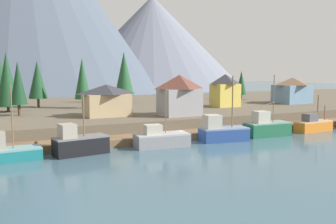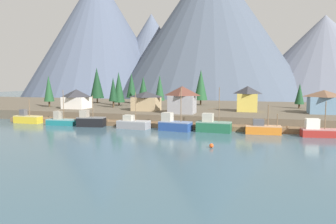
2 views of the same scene
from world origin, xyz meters
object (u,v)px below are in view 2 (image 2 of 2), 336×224
at_px(fishing_boat_yellow, 28,119).
at_px(house_tan, 146,101).
at_px(conifer_mid_right, 119,87).
at_px(channel_buoy, 211,146).
at_px(conifer_back_right, 97,83).
at_px(house_yellow, 247,99).
at_px(conifer_near_right, 113,89).
at_px(fishing_boat_blue, 174,124).
at_px(house_white, 77,99).
at_px(fishing_boat_teal, 61,121).
at_px(conifer_far_left, 160,88).
at_px(conifer_back_left, 132,85).
at_px(fishing_boat_red, 319,131).
at_px(fishing_boat_grey, 133,124).
at_px(conifer_mid_left, 143,88).
at_px(house_grey, 182,99).
at_px(conifer_centre, 49,89).
at_px(house_blue, 324,102).
at_px(fishing_boat_green, 213,125).
at_px(conifer_near_left, 201,85).
at_px(fishing_boat_orange, 262,129).
at_px(fishing_boat_black, 90,121).

distance_m(fishing_boat_yellow, house_tan, 30.51).
height_order(house_tan, conifer_mid_right, conifer_mid_right).
bearing_deg(channel_buoy, conifer_back_right, 133.07).
distance_m(house_yellow, conifer_near_right, 39.75).
height_order(fishing_boat_blue, house_white, fishing_boat_blue).
height_order(fishing_boat_teal, conifer_far_left, conifer_far_left).
relative_size(conifer_mid_right, channel_buoy, 15.48).
bearing_deg(fishing_boat_yellow, conifer_back_left, 75.22).
height_order(fishing_boat_red, conifer_near_right, conifer_near_right).
height_order(fishing_boat_grey, conifer_mid_left, conifer_mid_left).
distance_m(house_grey, conifer_centre, 44.76).
bearing_deg(house_blue, conifer_centre, -178.33).
distance_m(fishing_boat_green, conifer_far_left, 37.13).
bearing_deg(conifer_mid_left, conifer_far_left, -36.77).
xyz_separation_m(conifer_near_right, conifer_far_left, (12.39, 7.62, 0.43)).
xyz_separation_m(conifer_near_left, conifer_near_right, (-23.95, -15.98, -1.28)).
distance_m(conifer_near_right, conifer_centre, 20.28).
distance_m(conifer_back_left, conifer_centre, 29.29).
height_order(fishing_boat_orange, house_yellow, house_yellow).
bearing_deg(house_white, house_yellow, 5.25).
relative_size(fishing_boat_teal, conifer_far_left, 0.85).
bearing_deg(conifer_mid_left, fishing_boat_green, -50.86).
xyz_separation_m(fishing_boat_grey, house_grey, (8.55, 11.23, 4.92)).
xyz_separation_m(house_tan, house_yellow, (26.61, 4.70, 0.77)).
relative_size(fishing_boat_yellow, fishing_boat_black, 0.99).
relative_size(fishing_boat_red, conifer_back_right, 0.58).
distance_m(house_blue, house_yellow, 18.36).
height_order(conifer_near_left, conifer_mid_right, conifer_near_left).
height_order(conifer_near_left, conifer_centre, conifer_near_left).
xyz_separation_m(house_blue, conifer_centre, (-77.90, -2.27, 2.68)).
bearing_deg(channel_buoy, conifer_far_left, 117.06).
height_order(house_white, conifer_mid_right, conifer_mid_right).
distance_m(fishing_boat_red, house_grey, 31.89).
xyz_separation_m(house_white, conifer_centre, (-11.18, 2.40, 2.80)).
distance_m(fishing_boat_yellow, fishing_boat_black, 18.14).
distance_m(fishing_boat_black, fishing_boat_grey, 10.74).
bearing_deg(conifer_back_left, fishing_boat_orange, -42.15).
xyz_separation_m(fishing_boat_black, house_white, (-13.66, 15.99, 4.00)).
bearing_deg(conifer_near_right, fishing_boat_red, -22.45).
height_order(house_grey, conifer_centre, conifer_centre).
bearing_deg(fishing_boat_red, house_tan, 151.06).
xyz_separation_m(house_blue, conifer_back_left, (-60.14, 21.02, 3.33)).
bearing_deg(conifer_mid_right, channel_buoy, -50.37).
relative_size(fishing_boat_blue, conifer_near_right, 1.02).
bearing_deg(fishing_boat_blue, conifer_back_left, 131.13).
xyz_separation_m(conifer_mid_left, channel_buoy, (30.87, -51.08, -7.76)).
bearing_deg(house_yellow, fishing_boat_blue, -125.10).
xyz_separation_m(fishing_boat_yellow, conifer_centre, (-6.71, 17.70, 7.06)).
distance_m(house_white, conifer_centre, 11.77).
xyz_separation_m(fishing_boat_green, conifer_back_right, (-47.32, 37.17, 8.30)).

